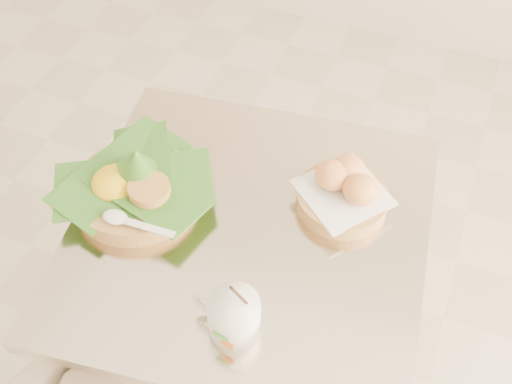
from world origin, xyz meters
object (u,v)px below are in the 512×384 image
(rice_basket, at_px, (134,185))
(coffee_mug, at_px, (232,315))
(bread_basket, at_px, (344,191))
(cafe_table, at_px, (250,287))

(rice_basket, relative_size, coffee_mug, 1.97)
(rice_basket, xyz_separation_m, bread_basket, (0.40, 0.14, -0.00))
(coffee_mug, bearing_deg, cafe_table, 104.09)
(cafe_table, xyz_separation_m, bread_basket, (0.16, 0.13, 0.26))
(rice_basket, xyz_separation_m, coffee_mug, (0.30, -0.20, 0.00))
(cafe_table, xyz_separation_m, rice_basket, (-0.25, -0.01, 0.26))
(rice_basket, bearing_deg, bread_basket, 19.29)
(cafe_table, height_order, coffee_mug, coffee_mug)
(rice_basket, height_order, coffee_mug, same)
(bread_basket, bearing_deg, cafe_table, -139.95)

